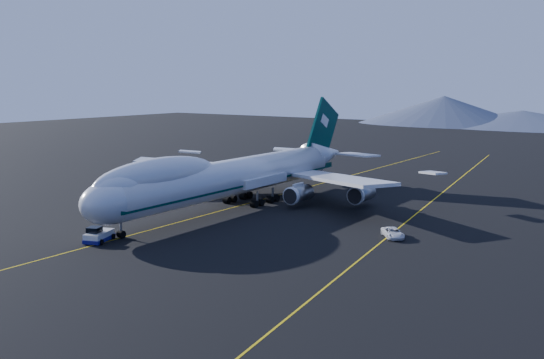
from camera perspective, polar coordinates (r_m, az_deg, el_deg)
The scene contains 6 objects.
ground at distance 110.53m, azimuth -3.66°, elevation -2.63°, with size 500.00×500.00×0.00m, color black.
taxiway_line_main at distance 110.53m, azimuth -3.66°, elevation -2.63°, with size 0.25×220.00×0.01m, color gold.
taxiway_line_side at distance 104.32m, azimuth 12.95°, elevation -3.56°, with size 0.25×200.00×0.01m, color gold.
boeing_747 at distance 109.52m, azimuth -3.68°, elevation 0.35°, with size 59.62×72.43×19.37m.
pushback_tug at distance 90.52m, azimuth -15.95°, elevation -5.18°, with size 4.11×5.54×2.17m.
service_van at distance 90.74m, azimuth 11.30°, elevation -4.94°, with size 2.41×5.22×1.45m, color white.
Camera 1 is at (67.17, -84.84, 22.54)m, focal length 40.00 mm.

